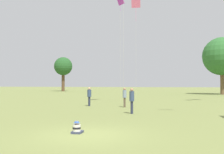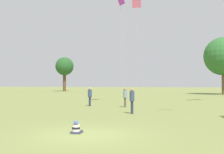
{
  "view_description": "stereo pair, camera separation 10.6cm",
  "coord_description": "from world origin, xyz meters",
  "px_view_note": "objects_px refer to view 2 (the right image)",
  "views": [
    {
      "loc": [
        3.48,
        -10.77,
        2.2
      ],
      "look_at": [
        -0.16,
        5.71,
        2.62
      ],
      "focal_mm": 42.0,
      "sensor_mm": 36.0,
      "label": 1
    },
    {
      "loc": [
        3.58,
        -10.74,
        2.2
      ],
      "look_at": [
        -0.16,
        5.71,
        2.62
      ],
      "focal_mm": 42.0,
      "sensor_mm": 36.0,
      "label": 2
    }
  ],
  "objects_px": {
    "person_standing_2": "(132,98)",
    "kite_2": "(121,3)",
    "distant_tree_3": "(223,56)",
    "distant_tree_1": "(65,67)",
    "person_standing_1": "(125,95)",
    "person_standing_3": "(90,95)",
    "seated_toddler": "(76,129)",
    "kite_7": "(137,7)"
  },
  "relations": [
    {
      "from": "distant_tree_1",
      "to": "person_standing_2",
      "type": "bearing_deg",
      "value": -62.01
    },
    {
      "from": "kite_2",
      "to": "distant_tree_1",
      "type": "bearing_deg",
      "value": 29.93
    },
    {
      "from": "person_standing_2",
      "to": "kite_7",
      "type": "distance_m",
      "value": 14.17
    },
    {
      "from": "person_standing_2",
      "to": "kite_2",
      "type": "distance_m",
      "value": 14.95
    },
    {
      "from": "person_standing_2",
      "to": "person_standing_3",
      "type": "relative_size",
      "value": 1.02
    },
    {
      "from": "distant_tree_3",
      "to": "seated_toddler",
      "type": "bearing_deg",
      "value": -107.68
    },
    {
      "from": "person_standing_1",
      "to": "distant_tree_3",
      "type": "bearing_deg",
      "value": -24.16
    },
    {
      "from": "seated_toddler",
      "to": "distant_tree_3",
      "type": "distance_m",
      "value": 47.43
    },
    {
      "from": "seated_toddler",
      "to": "distant_tree_1",
      "type": "distance_m",
      "value": 63.91
    },
    {
      "from": "person_standing_1",
      "to": "person_standing_3",
      "type": "height_order",
      "value": "person_standing_3"
    },
    {
      "from": "person_standing_2",
      "to": "kite_2",
      "type": "height_order",
      "value": "kite_2"
    },
    {
      "from": "distant_tree_3",
      "to": "person_standing_2",
      "type": "bearing_deg",
      "value": -109.4
    },
    {
      "from": "kite_2",
      "to": "distant_tree_1",
      "type": "relative_size",
      "value": 1.27
    },
    {
      "from": "person_standing_3",
      "to": "kite_2",
      "type": "relative_size",
      "value": 0.15
    },
    {
      "from": "kite_2",
      "to": "distant_tree_1",
      "type": "xyz_separation_m",
      "value": [
        -23.93,
        39.86,
        -4.49
      ]
    },
    {
      "from": "person_standing_1",
      "to": "distant_tree_1",
      "type": "xyz_separation_m",
      "value": [
        -25.34,
        45.27,
        5.87
      ]
    },
    {
      "from": "kite_7",
      "to": "distant_tree_1",
      "type": "height_order",
      "value": "kite_7"
    },
    {
      "from": "person_standing_3",
      "to": "kite_2",
      "type": "distance_m",
      "value": 11.64
    },
    {
      "from": "person_standing_2",
      "to": "seated_toddler",
      "type": "bearing_deg",
      "value": -143.85
    },
    {
      "from": "person_standing_2",
      "to": "kite_7",
      "type": "xyz_separation_m",
      "value": [
        -0.98,
        10.24,
        9.74
      ]
    },
    {
      "from": "kite_2",
      "to": "kite_7",
      "type": "height_order",
      "value": "kite_2"
    },
    {
      "from": "person_standing_2",
      "to": "distant_tree_1",
      "type": "distance_m",
      "value": 57.26
    },
    {
      "from": "seated_toddler",
      "to": "person_standing_2",
      "type": "relative_size",
      "value": 0.3
    },
    {
      "from": "distant_tree_1",
      "to": "distant_tree_3",
      "type": "xyz_separation_m",
      "value": [
        39.65,
        -13.61,
        0.64
      ]
    },
    {
      "from": "person_standing_1",
      "to": "person_standing_3",
      "type": "bearing_deg",
      "value": 80.91
    },
    {
      "from": "kite_7",
      "to": "person_standing_3",
      "type": "bearing_deg",
      "value": 89.24
    },
    {
      "from": "seated_toddler",
      "to": "person_standing_3",
      "type": "bearing_deg",
      "value": 104.8
    },
    {
      "from": "distant_tree_3",
      "to": "kite_2",
      "type": "bearing_deg",
      "value": -120.92
    },
    {
      "from": "person_standing_1",
      "to": "person_standing_2",
      "type": "height_order",
      "value": "person_standing_2"
    },
    {
      "from": "person_standing_1",
      "to": "person_standing_2",
      "type": "xyz_separation_m",
      "value": [
        1.39,
        -5.03,
        0.03
      ]
    },
    {
      "from": "person_standing_3",
      "to": "distant_tree_1",
      "type": "height_order",
      "value": "distant_tree_1"
    },
    {
      "from": "kite_2",
      "to": "distant_tree_3",
      "type": "xyz_separation_m",
      "value": [
        15.72,
        26.25,
        -3.85
      ]
    },
    {
      "from": "kite_2",
      "to": "kite_7",
      "type": "distance_m",
      "value": 1.93
    },
    {
      "from": "person_standing_3",
      "to": "kite_2",
      "type": "xyz_separation_m",
      "value": [
        2.19,
        4.83,
        10.37
      ]
    },
    {
      "from": "distant_tree_1",
      "to": "person_standing_1",
      "type": "bearing_deg",
      "value": -60.76
    },
    {
      "from": "person_standing_2",
      "to": "distant_tree_1",
      "type": "bearing_deg",
      "value": 73.48
    },
    {
      "from": "person_standing_2",
      "to": "distant_tree_3",
      "type": "xyz_separation_m",
      "value": [
        12.92,
        36.69,
        6.48
      ]
    },
    {
      "from": "person_standing_2",
      "to": "kite_2",
      "type": "relative_size",
      "value": 0.15
    },
    {
      "from": "distant_tree_3",
      "to": "person_standing_3",
      "type": "bearing_deg",
      "value": -119.96
    },
    {
      "from": "person_standing_3",
      "to": "distant_tree_3",
      "type": "distance_m",
      "value": 36.45
    },
    {
      "from": "person_standing_1",
      "to": "kite_7",
      "type": "height_order",
      "value": "kite_7"
    },
    {
      "from": "distant_tree_1",
      "to": "person_standing_3",
      "type": "bearing_deg",
      "value": -64.05
    }
  ]
}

